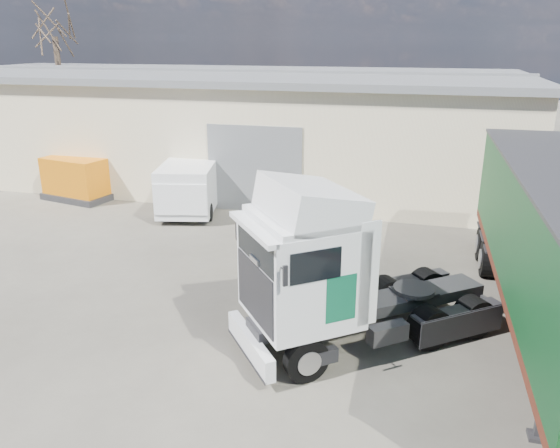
% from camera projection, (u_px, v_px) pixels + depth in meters
% --- Properties ---
extents(ground, '(120.00, 120.00, 0.00)m').
position_uv_depth(ground, '(212.00, 336.00, 13.34)').
color(ground, '#2A2822').
rests_on(ground, ground).
extents(warehouse, '(30.60, 12.60, 5.42)m').
position_uv_depth(warehouse, '(216.00, 124.00, 28.57)').
color(warehouse, beige).
rests_on(warehouse, ground).
extents(bare_tree, '(4.00, 4.00, 9.60)m').
position_uv_depth(bare_tree, '(53.00, 21.00, 33.44)').
color(bare_tree, '#382B21').
rests_on(bare_tree, ground).
extents(tractor_unit, '(6.20, 5.57, 4.15)m').
position_uv_depth(tractor_unit, '(332.00, 279.00, 12.37)').
color(tractor_unit, black).
rests_on(tractor_unit, ground).
extents(panel_van, '(3.17, 5.45, 2.09)m').
position_uv_depth(panel_van, '(192.00, 185.00, 22.89)').
color(panel_van, black).
rests_on(panel_van, ground).
extents(orange_skip, '(3.35, 2.48, 1.89)m').
position_uv_depth(orange_skip, '(78.00, 181.00, 24.52)').
color(orange_skip, '#2D2D30').
rests_on(orange_skip, ground).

